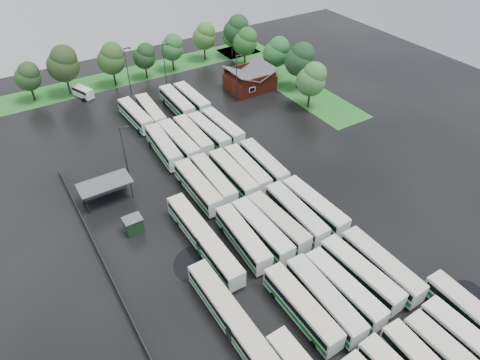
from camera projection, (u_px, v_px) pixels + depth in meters
ground at (272, 241)px, 62.27m from camera, size 160.00×160.00×0.00m
brick_building at (250, 81)px, 99.46m from camera, size 10.07×8.60×5.39m
wash_shed at (104, 184)px, 67.87m from camera, size 8.20×4.20×3.58m
utility_hut at (134, 225)px, 63.07m from camera, size 2.70×2.20×2.62m
grass_strip_north at (127, 76)px, 106.09m from camera, size 80.00×10.00×0.01m
grass_strip_east at (284, 79)px, 104.80m from camera, size 10.00×50.00×0.01m
west_fence at (105, 265)px, 57.97m from camera, size 0.10×50.00×1.20m
bus_r0c4 at (472, 346)px, 47.30m from camera, size 2.97×12.38×3.43m
bus_r1c0 at (302, 307)px, 51.24m from camera, size 2.67×12.37×3.44m
bus_r1c1 at (324, 299)px, 52.16m from camera, size 3.06×12.70×3.51m
bus_r1c2 at (344, 288)px, 53.43m from camera, size 2.96×12.33×3.41m
bus_r1c3 at (360, 274)px, 55.22m from camera, size 3.27×12.55×3.46m
bus_r1c4 at (381, 265)px, 56.27m from camera, size 2.82×12.59×3.50m
bus_r2c0 at (243, 238)px, 60.29m from camera, size 3.17×12.19×3.36m
bus_r2c1 at (262, 230)px, 61.37m from camera, size 2.74×12.42×3.45m
bus_r2c2 at (278, 222)px, 62.73m from camera, size 3.20×12.26×3.38m
bus_r2c3 at (296, 213)px, 64.08m from camera, size 3.01×12.76×3.53m
bus_r2c4 at (314, 206)px, 65.37m from camera, size 3.13×12.75×3.53m
bus_r3c0 at (198, 187)px, 69.10m from camera, size 2.82×12.59×3.50m
bus_r3c1 at (213, 180)px, 70.51m from camera, size 3.14×12.42×3.43m
bus_r3c2 at (233, 175)px, 71.63m from camera, size 2.86×12.46×3.45m
bus_r3c3 at (247, 169)px, 72.92m from camera, size 3.08×12.20×3.37m
bus_r3c4 at (264, 163)px, 74.22m from camera, size 3.10×12.39×3.42m
bus_r4c0 at (164, 146)px, 78.18m from camera, size 3.30×12.67×3.49m
bus_r4c1 at (179, 141)px, 79.40m from camera, size 2.82×12.81×3.56m
bus_r4c2 at (193, 136)px, 80.98m from camera, size 2.92×12.42×3.44m
bus_r4c3 at (209, 132)px, 82.10m from camera, size 3.08×12.35×3.41m
bus_r4c4 at (223, 127)px, 83.63m from camera, size 2.96×12.22×3.38m
bus_r5c0 at (136, 115)px, 87.15m from camera, size 3.13×12.25×3.38m
bus_r5c1 at (151, 112)px, 88.32m from camera, size 3.19×12.24×3.38m
bus_r5c3 at (177, 103)px, 91.22m from camera, size 2.90×12.75×3.54m
bus_r5c4 at (192, 99)px, 92.65m from camera, size 2.78×12.50×3.47m
artic_bus_west_b at (203, 239)px, 60.11m from camera, size 2.68×18.31×3.40m
artic_bus_west_c at (234, 321)px, 49.81m from camera, size 2.76×18.13×3.36m
minibus at (83, 92)px, 96.57m from camera, size 3.78×5.71×2.34m
tree_north_0 at (28, 76)px, 92.49m from camera, size 5.46×5.46×9.04m
tree_north_1 at (63, 63)px, 93.91m from camera, size 6.98×6.98×11.56m
tree_north_2 at (111, 58)px, 97.92m from camera, size 6.29×6.29×10.43m
tree_north_3 at (145, 56)px, 101.78m from camera, size 5.27×5.27×8.74m
tree_north_4 at (172, 47)px, 105.12m from camera, size 5.64×5.64×9.34m
tree_north_5 at (205, 36)px, 110.25m from camera, size 5.94×5.94×9.84m
tree_north_6 at (237, 30)px, 111.50m from camera, size 6.69×6.69×11.07m
tree_east_0 at (312, 79)px, 89.57m from camera, size 6.23×6.23×10.32m
tree_east_1 at (300, 59)px, 96.80m from camera, size 6.58×6.58×10.91m
tree_east_2 at (277, 52)px, 101.48m from camera, size 6.14×6.14×10.16m
tree_east_3 at (246, 41)px, 106.99m from camera, size 6.02×6.02×9.97m
tree_east_4 at (233, 34)px, 112.64m from camera, size 5.51×5.51×9.13m
lamp_post_ne at (237, 75)px, 91.99m from camera, size 1.64×0.32×10.62m
lamp_post_nw at (125, 150)px, 70.02m from camera, size 1.59×0.31×10.34m
lamp_post_back_w at (128, 68)px, 94.46m from camera, size 1.68×0.33×10.93m
lamp_post_back_e at (165, 63)px, 97.35m from camera, size 1.61×0.31×10.44m
puddle_1 at (422, 327)px, 51.23m from camera, size 2.92×2.92×0.01m
puddle_2 at (200, 264)px, 58.98m from camera, size 7.48×7.48×0.01m
puddle_3 at (312, 230)px, 64.07m from camera, size 4.70×4.70×0.01m
puddle_4 at (469, 291)px, 55.37m from camera, size 3.63×3.63×0.01m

